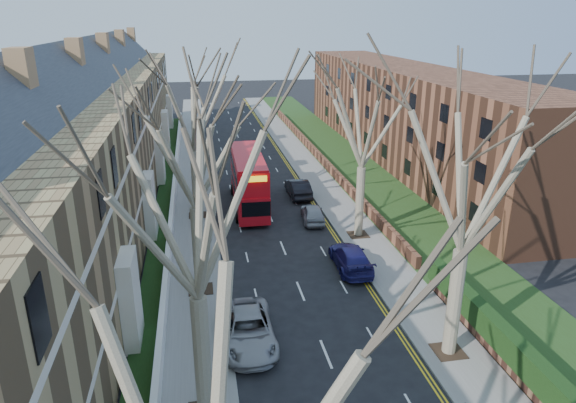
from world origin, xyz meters
TOP-DOWN VIEW (x-y plane):
  - pavement_left at (-6.00, 39.00)m, footprint 3.00×102.00m
  - pavement_right at (6.00, 39.00)m, footprint 3.00×102.00m
  - terrace_left at (-13.65, 31.00)m, footprint 9.70×78.00m
  - flats_right at (17.46, 43.00)m, footprint 13.97×54.00m
  - front_wall_left at (-7.65, 31.00)m, footprint 0.30×78.00m
  - grass_verge_right at (10.50, 39.00)m, footprint 6.00×102.00m
  - tree_left_mid at (-5.70, 6.00)m, footprint 10.50×10.50m
  - tree_left_far at (-5.70, 16.00)m, footprint 10.15×10.15m
  - tree_left_dist at (-5.70, 28.00)m, footprint 10.50×10.50m
  - tree_right_mid at (5.70, 8.00)m, footprint 10.50×10.50m
  - tree_right_far at (5.70, 22.00)m, footprint 10.15×10.15m
  - double_decker_bus at (-1.41, 29.62)m, footprint 2.83×10.51m
  - car_left_far at (-3.49, 10.55)m, footprint 2.48×5.34m
  - car_right_near at (3.70, 17.28)m, footprint 2.17×5.04m
  - car_right_mid at (3.10, 25.44)m, footprint 1.97×4.12m
  - car_right_far at (3.14, 31.44)m, footprint 1.71×4.74m

SIDE VIEW (x-z plane):
  - pavement_left at x=-6.00m, z-range 0.00..0.12m
  - pavement_right at x=6.00m, z-range 0.00..0.12m
  - grass_verge_right at x=10.50m, z-range 0.12..0.18m
  - front_wall_left at x=-7.65m, z-range 0.12..1.12m
  - car_right_mid at x=3.10m, z-range 0.00..1.36m
  - car_right_near at x=3.70m, z-range 0.00..1.45m
  - car_left_far at x=-3.49m, z-range 0.00..1.48m
  - car_right_far at x=3.14m, z-range 0.00..1.56m
  - double_decker_bus at x=-1.41m, z-range -0.04..4.36m
  - flats_right at x=17.46m, z-range -0.02..9.98m
  - terrace_left at x=-13.65m, z-range -1.27..12.33m
  - tree_left_far at x=-5.70m, z-range 2.13..16.35m
  - tree_right_far at x=5.70m, z-range 2.13..16.35m
  - tree_left_mid at x=-5.70m, z-range 2.20..16.91m
  - tree_right_mid at x=5.70m, z-range 2.20..16.91m
  - tree_left_dist at x=-5.70m, z-range 2.20..16.91m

